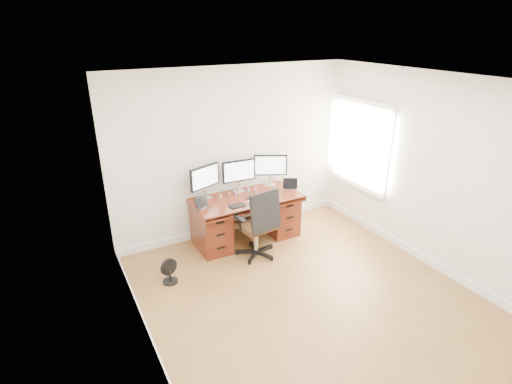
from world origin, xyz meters
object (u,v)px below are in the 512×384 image
monitor_center (239,172)px  floor_fan (170,271)px  keyboard (256,201)px  desk (246,216)px  office_chair (258,235)px

monitor_center → floor_fan: bearing=-147.1°
floor_fan → keyboard: bearing=-8.0°
floor_fan → monitor_center: (1.46, 0.81, 0.92)m
floor_fan → keyboard: 1.66m
floor_fan → monitor_center: bearing=8.5°
desk → keyboard: (0.05, -0.24, 0.36)m
office_chair → floor_fan: size_ratio=3.13×
office_chair → monitor_center: 1.08m
desk → office_chair: (-0.09, -0.56, -0.04)m
office_chair → keyboard: 0.53m
office_chair → monitor_center: bearing=76.7°
desk → monitor_center: (-0.00, 0.24, 0.68)m
desk → monitor_center: monitor_center is taller
desk → monitor_center: bearing=90.0°
monitor_center → keyboard: 0.58m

